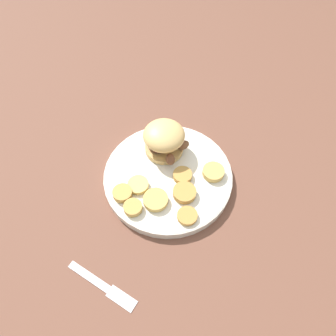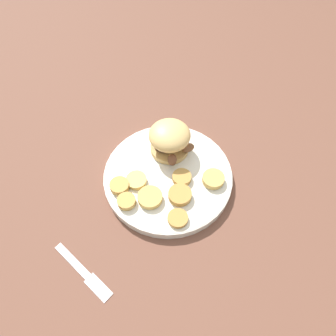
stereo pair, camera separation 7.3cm
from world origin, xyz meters
TOP-DOWN VIEW (x-y plane):
  - ground_plane at (0.00, 0.00)m, footprint 4.00×4.00m
  - dinner_plate at (0.00, 0.00)m, footprint 0.30×0.30m
  - sandwich at (0.02, -0.07)m, footprint 0.11×0.13m
  - potato_round_0 at (-0.06, 0.10)m, footprint 0.04×0.04m
  - potato_round_1 at (0.05, 0.10)m, footprint 0.04×0.04m
  - potato_round_2 at (0.01, 0.07)m, footprint 0.05×0.05m
  - potato_round_3 at (-0.03, -0.00)m, footprint 0.04×0.04m
  - potato_round_4 at (-0.05, 0.04)m, footprint 0.05×0.05m
  - potato_round_5 at (-0.10, -0.02)m, footprint 0.05×0.05m
  - potato_round_6 at (0.06, 0.05)m, footprint 0.05×0.05m
  - potato_round_7 at (0.09, 0.07)m, footprint 0.04×0.04m
  - fork at (0.07, 0.27)m, footprint 0.15×0.07m

SIDE VIEW (x-z plane):
  - ground_plane at x=0.00m, z-range 0.00..0.00m
  - fork at x=0.07m, z-range 0.00..0.00m
  - dinner_plate at x=0.00m, z-range 0.00..0.02m
  - potato_round_0 at x=-0.06m, z-range 0.02..0.03m
  - potato_round_6 at x=0.06m, z-range 0.02..0.03m
  - potato_round_3 at x=-0.03m, z-range 0.02..0.04m
  - potato_round_2 at x=0.01m, z-range 0.02..0.04m
  - potato_round_1 at x=0.05m, z-range 0.02..0.04m
  - potato_round_5 at x=-0.10m, z-range 0.02..0.04m
  - potato_round_4 at x=-0.05m, z-range 0.02..0.04m
  - potato_round_7 at x=0.09m, z-range 0.02..0.04m
  - sandwich at x=0.02m, z-range 0.03..0.10m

